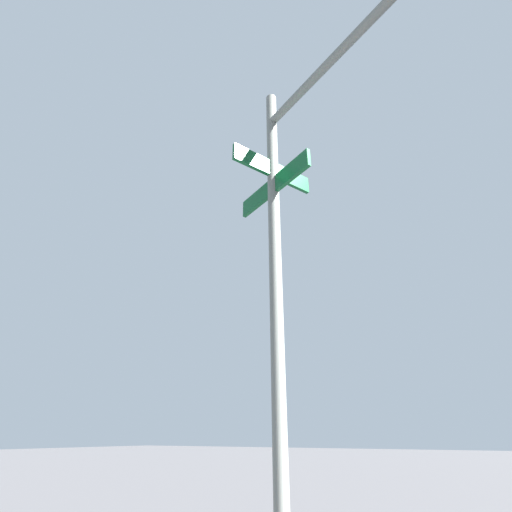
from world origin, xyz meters
name	(u,v)px	position (x,y,z in m)	size (l,w,h in m)	color
traffic_signal_near	(371,126)	(-6.43, -5.91, 3.69)	(1.74, 3.10, 5.20)	slate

